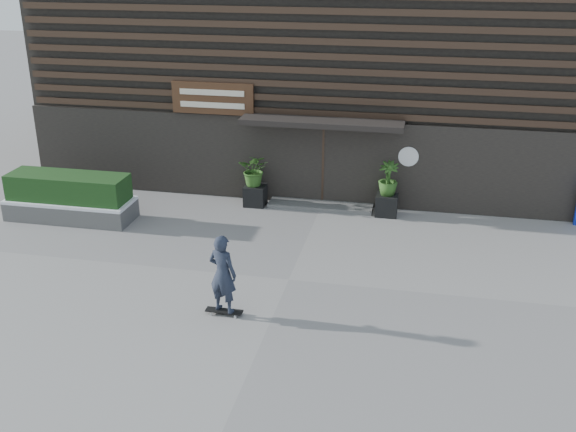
% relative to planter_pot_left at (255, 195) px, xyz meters
% --- Properties ---
extents(ground, '(80.00, 80.00, 0.00)m').
position_rel_planter_pot_left_xyz_m(ground, '(1.90, -4.40, -0.30)').
color(ground, gray).
rests_on(ground, ground).
extents(entrance_step, '(3.00, 0.80, 0.12)m').
position_rel_planter_pot_left_xyz_m(entrance_step, '(1.90, 0.20, -0.24)').
color(entrance_step, '#52524F').
rests_on(entrance_step, ground).
extents(planter_pot_left, '(0.60, 0.60, 0.60)m').
position_rel_planter_pot_left_xyz_m(planter_pot_left, '(0.00, 0.00, 0.00)').
color(planter_pot_left, black).
rests_on(planter_pot_left, ground).
extents(bamboo_left, '(0.86, 0.75, 0.96)m').
position_rel_planter_pot_left_xyz_m(bamboo_left, '(0.00, 0.00, 0.78)').
color(bamboo_left, '#2D591E').
rests_on(bamboo_left, planter_pot_left).
extents(planter_pot_right, '(0.60, 0.60, 0.60)m').
position_rel_planter_pot_left_xyz_m(planter_pot_right, '(3.80, 0.00, 0.00)').
color(planter_pot_right, black).
rests_on(planter_pot_right, ground).
extents(bamboo_right, '(0.54, 0.54, 0.96)m').
position_rel_planter_pot_left_xyz_m(bamboo_right, '(3.80, 0.00, 0.78)').
color(bamboo_right, '#2D591E').
rests_on(bamboo_right, planter_pot_right).
extents(raised_bed, '(3.50, 1.20, 0.50)m').
position_rel_planter_pot_left_xyz_m(raised_bed, '(-4.75, -2.03, -0.05)').
color(raised_bed, '#4B4A48').
rests_on(raised_bed, ground).
extents(snow_layer, '(3.50, 1.20, 0.08)m').
position_rel_planter_pot_left_xyz_m(snow_layer, '(-4.75, -2.03, 0.24)').
color(snow_layer, white).
rests_on(snow_layer, raised_bed).
extents(hedge, '(3.30, 1.00, 0.70)m').
position_rel_planter_pot_left_xyz_m(hedge, '(-4.75, -2.03, 0.63)').
color(hedge, '#173915').
rests_on(hedge, snow_layer).
extents(building, '(18.00, 11.00, 8.00)m').
position_rel_planter_pot_left_xyz_m(building, '(1.90, 5.56, 3.69)').
color(building, black).
rests_on(building, ground).
extents(skateboarder, '(0.78, 0.56, 1.78)m').
position_rel_planter_pot_left_xyz_m(skateboarder, '(0.90, -6.18, 0.63)').
color(skateboarder, black).
rests_on(skateboarder, ground).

